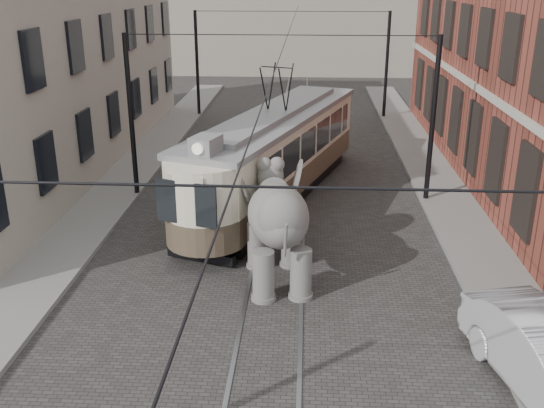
# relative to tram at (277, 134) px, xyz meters

# --- Properties ---
(ground) EXTENTS (120.00, 120.00, 0.00)m
(ground) POSITION_rel_tram_xyz_m (0.31, -6.11, -2.45)
(ground) COLOR #3A3836
(tram_rails) EXTENTS (1.54, 80.00, 0.02)m
(tram_rails) POSITION_rel_tram_xyz_m (0.31, -6.11, -2.43)
(tram_rails) COLOR slate
(tram_rails) RESTS_ON ground
(sidewalk_right) EXTENTS (2.00, 60.00, 0.15)m
(sidewalk_right) POSITION_rel_tram_xyz_m (6.31, -6.11, -2.37)
(sidewalk_right) COLOR slate
(sidewalk_right) RESTS_ON ground
(sidewalk_left) EXTENTS (2.00, 60.00, 0.15)m
(sidewalk_left) POSITION_rel_tram_xyz_m (-6.19, -6.11, -2.37)
(sidewalk_left) COLOR slate
(sidewalk_left) RESTS_ON ground
(stucco_building) EXTENTS (7.00, 24.00, 10.00)m
(stucco_building) POSITION_rel_tram_xyz_m (-10.69, 3.89, 2.55)
(stucco_building) COLOR gray
(stucco_building) RESTS_ON ground
(catenary) EXTENTS (11.00, 30.20, 6.00)m
(catenary) POSITION_rel_tram_xyz_m (0.11, -1.11, 0.55)
(catenary) COLOR black
(catenary) RESTS_ON ground
(tram) EXTENTS (6.32, 12.50, 4.89)m
(tram) POSITION_rel_tram_xyz_m (0.00, 0.00, 0.00)
(tram) COLOR beige
(tram) RESTS_ON ground
(elephant) EXTENTS (3.47, 5.30, 3.01)m
(elephant) POSITION_rel_tram_xyz_m (0.38, -6.72, -0.94)
(elephant) COLOR #62605B
(elephant) RESTS_ON ground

